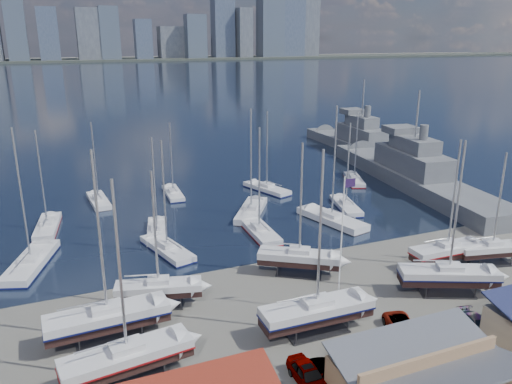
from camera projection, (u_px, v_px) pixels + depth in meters
name	position (u px, v px, depth m)	size (l,w,h in m)	color
ground	(316.00, 300.00, 49.71)	(1400.00, 1400.00, 0.00)	#605E59
water	(83.00, 78.00, 323.54)	(1400.00, 600.00, 0.40)	#182337
far_shore	(66.00, 60.00, 552.79)	(1400.00, 80.00, 2.20)	#2D332D
skyline	(54.00, 24.00, 533.20)	(639.14, 43.80, 107.69)	#475166
shed_grey	(428.00, 378.00, 34.95)	(12.60, 8.40, 4.17)	#8C6B4C
sailboat_cradle_0	(108.00, 318.00, 42.56)	(10.54, 3.38, 16.77)	#2D2D33
sailboat_cradle_1	(127.00, 357.00, 37.37)	(10.15, 4.06, 15.96)	#2D2D33
sailboat_cradle_2	(159.00, 288.00, 47.93)	(8.53, 4.32, 13.61)	#2D2D33
sailboat_cradle_3	(317.00, 311.00, 43.63)	(10.32, 3.04, 16.56)	#2D2D33
sailboat_cradle_4	(299.00, 258.00, 54.43)	(8.93, 7.00, 14.79)	#2D2D33
sailboat_cradle_5	(449.00, 275.00, 50.28)	(10.09, 6.51, 15.88)	#2D2D33
sailboat_cradle_6	(447.00, 250.00, 56.31)	(9.07, 2.66, 14.70)	#2D2D33
sailboat_cradle_7	(492.00, 249.00, 56.87)	(8.23, 3.86, 13.19)	#2D2D33
sailboat_moored_0	(31.00, 264.00, 56.73)	(6.54, 11.63, 16.77)	black
sailboat_moored_1	(48.00, 227.00, 67.76)	(3.93, 9.82, 14.27)	black
sailboat_moored_2	(99.00, 201.00, 78.54)	(3.12, 9.04, 13.41)	black
sailboat_moored_3	(167.00, 250.00, 60.56)	(5.09, 10.08, 14.51)	black
sailboat_moored_4	(157.00, 232.00, 66.23)	(4.37, 9.36, 13.64)	black
sailboat_moored_5	(173.00, 194.00, 82.33)	(2.82, 8.63, 12.73)	black
sailboat_moored_6	(259.00, 232.00, 66.23)	(3.23, 10.12, 14.97)	black
sailboat_moored_7	(251.00, 212.00, 73.74)	(8.38, 10.69, 16.27)	black
sailboat_moored_8	(267.00, 189.00, 84.80)	(5.63, 9.88, 14.25)	black
sailboat_moored_9	(332.00, 220.00, 70.37)	(5.91, 11.84, 17.22)	black
sailboat_moored_10	(346.00, 207.00, 76.19)	(4.76, 9.55, 13.76)	black
sailboat_moored_11	(354.00, 180.00, 90.18)	(5.57, 9.03, 13.08)	black
naval_ship_east	(411.00, 176.00, 87.91)	(13.63, 48.11, 18.28)	#585B61
naval_ship_west	(360.00, 145.00, 113.55)	(7.54, 41.12, 17.69)	#585B61
car_a	(308.00, 375.00, 37.36)	(1.88, 4.68, 1.59)	gray
car_b	(325.00, 370.00, 38.16)	(1.40, 4.01, 1.32)	gray
car_c	(404.00, 328.00, 43.64)	(2.28, 4.95, 1.38)	gray
car_d	(478.00, 324.00, 44.25)	(1.81, 4.45, 1.29)	gray
flagpole	(343.00, 235.00, 45.29)	(1.17, 0.12, 13.38)	white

